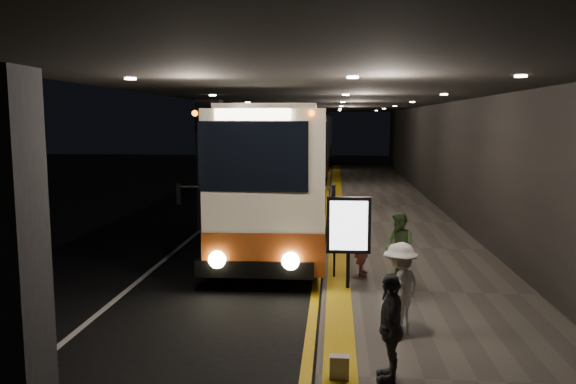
{
  "coord_description": "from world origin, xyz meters",
  "views": [
    {
      "loc": [
        2.75,
        -14.79,
        3.73
      ],
      "look_at": [
        1.42,
        0.96,
        1.7
      ],
      "focal_mm": 35.0,
      "sensor_mm": 36.0,
      "label": 1
    }
  ],
  "objects_px": {
    "passenger_boarding": "(363,241)",
    "passenger_waiting_grey": "(391,327)",
    "info_sign": "(349,227)",
    "coach_second": "(304,153)",
    "coach_main": "(282,177)",
    "passenger_waiting_white": "(400,289)",
    "bag_polka": "(392,285)",
    "bag_plain": "(339,367)",
    "passenger_waiting_green": "(399,247)",
    "coach_third": "(313,141)",
    "stanchion_post": "(334,255)"
  },
  "relations": [
    {
      "from": "coach_second",
      "to": "coach_third",
      "type": "height_order",
      "value": "coach_third"
    },
    {
      "from": "coach_second",
      "to": "info_sign",
      "type": "height_order",
      "value": "coach_second"
    },
    {
      "from": "coach_third",
      "to": "passenger_waiting_grey",
      "type": "xyz_separation_m",
      "value": [
        2.7,
        -40.19,
        -1.04
      ]
    },
    {
      "from": "coach_main",
      "to": "coach_second",
      "type": "height_order",
      "value": "coach_main"
    },
    {
      "from": "passenger_boarding",
      "to": "passenger_waiting_green",
      "type": "bearing_deg",
      "value": -112.54
    },
    {
      "from": "info_sign",
      "to": "coach_second",
      "type": "bearing_deg",
      "value": 94.85
    },
    {
      "from": "coach_third",
      "to": "passenger_waiting_white",
      "type": "bearing_deg",
      "value": -83.32
    },
    {
      "from": "coach_third",
      "to": "passenger_waiting_green",
      "type": "xyz_separation_m",
      "value": [
        3.37,
        -35.23,
        -1.04
      ]
    },
    {
      "from": "passenger_boarding",
      "to": "bag_plain",
      "type": "xyz_separation_m",
      "value": [
        -0.57,
        -5.4,
        -0.62
      ]
    },
    {
      "from": "bag_plain",
      "to": "info_sign",
      "type": "xyz_separation_m",
      "value": [
        0.21,
        4.27,
        1.17
      ]
    },
    {
      "from": "coach_second",
      "to": "passenger_waiting_green",
      "type": "distance_m",
      "value": 20.08
    },
    {
      "from": "coach_third",
      "to": "bag_plain",
      "type": "xyz_separation_m",
      "value": [
        2.01,
        -40.23,
        -1.63
      ]
    },
    {
      "from": "passenger_waiting_white",
      "to": "stanchion_post",
      "type": "height_order",
      "value": "passenger_waiting_white"
    },
    {
      "from": "passenger_waiting_green",
      "to": "stanchion_post",
      "type": "xyz_separation_m",
      "value": [
        -1.45,
        0.13,
        -0.24
      ]
    },
    {
      "from": "bag_polka",
      "to": "info_sign",
      "type": "relative_size",
      "value": 0.18
    },
    {
      "from": "passenger_boarding",
      "to": "passenger_waiting_green",
      "type": "xyz_separation_m",
      "value": [
        0.79,
        -0.4,
        -0.03
      ]
    },
    {
      "from": "coach_main",
      "to": "passenger_waiting_grey",
      "type": "bearing_deg",
      "value": -78.2
    },
    {
      "from": "passenger_boarding",
      "to": "stanchion_post",
      "type": "bearing_deg",
      "value": 116.9
    },
    {
      "from": "passenger_boarding",
      "to": "info_sign",
      "type": "relative_size",
      "value": 0.8
    },
    {
      "from": "coach_main",
      "to": "info_sign",
      "type": "height_order",
      "value": "coach_main"
    },
    {
      "from": "coach_third",
      "to": "stanchion_post",
      "type": "distance_m",
      "value": 35.17
    },
    {
      "from": "coach_second",
      "to": "bag_polka",
      "type": "height_order",
      "value": "coach_second"
    },
    {
      "from": "bag_plain",
      "to": "passenger_waiting_green",
      "type": "bearing_deg",
      "value": 74.76
    },
    {
      "from": "coach_main",
      "to": "passenger_waiting_white",
      "type": "relative_size",
      "value": 8.17
    },
    {
      "from": "coach_second",
      "to": "passenger_waiting_grey",
      "type": "distance_m",
      "value": 24.91
    },
    {
      "from": "bag_polka",
      "to": "bag_plain",
      "type": "bearing_deg",
      "value": -105.45
    },
    {
      "from": "bag_polka",
      "to": "passenger_waiting_green",
      "type": "bearing_deg",
      "value": 75.6
    },
    {
      "from": "passenger_boarding",
      "to": "passenger_waiting_grey",
      "type": "bearing_deg",
      "value": -174.22
    },
    {
      "from": "coach_second",
      "to": "bag_plain",
      "type": "xyz_separation_m",
      "value": [
        1.9,
        -24.79,
        -1.53
      ]
    },
    {
      "from": "bag_polka",
      "to": "bag_plain",
      "type": "relative_size",
      "value": 1.06
    },
    {
      "from": "passenger_boarding",
      "to": "stanchion_post",
      "type": "relative_size",
      "value": 1.51
    },
    {
      "from": "coach_main",
      "to": "bag_polka",
      "type": "xyz_separation_m",
      "value": [
        2.9,
        -6.29,
        -1.58
      ]
    },
    {
      "from": "coach_second",
      "to": "info_sign",
      "type": "distance_m",
      "value": 20.63
    },
    {
      "from": "coach_second",
      "to": "bag_plain",
      "type": "distance_m",
      "value": 24.91
    },
    {
      "from": "passenger_waiting_white",
      "to": "passenger_waiting_grey",
      "type": "height_order",
      "value": "passenger_waiting_white"
    },
    {
      "from": "coach_main",
      "to": "passenger_waiting_grey",
      "type": "relative_size",
      "value": 8.48
    },
    {
      "from": "passenger_waiting_grey",
      "to": "stanchion_post",
      "type": "relative_size",
      "value": 1.44
    },
    {
      "from": "passenger_boarding",
      "to": "passenger_waiting_white",
      "type": "xyz_separation_m",
      "value": [
        0.43,
        -3.66,
        -0.0
      ]
    },
    {
      "from": "coach_third",
      "to": "info_sign",
      "type": "xyz_separation_m",
      "value": [
        2.22,
        -35.96,
        -0.46
      ]
    },
    {
      "from": "bag_polka",
      "to": "stanchion_post",
      "type": "xyz_separation_m",
      "value": [
        -1.2,
        1.1,
        0.35
      ]
    },
    {
      "from": "passenger_waiting_green",
      "to": "coach_third",
      "type": "bearing_deg",
      "value": 154.82
    },
    {
      "from": "coach_third",
      "to": "passenger_waiting_green",
      "type": "distance_m",
      "value": 35.4
    },
    {
      "from": "passenger_waiting_green",
      "to": "info_sign",
      "type": "bearing_deg",
      "value": -88.41
    },
    {
      "from": "passenger_waiting_white",
      "to": "passenger_waiting_grey",
      "type": "relative_size",
      "value": 1.04
    },
    {
      "from": "passenger_waiting_white",
      "to": "coach_second",
      "type": "bearing_deg",
      "value": -138.7
    },
    {
      "from": "coach_second",
      "to": "coach_third",
      "type": "distance_m",
      "value": 15.43
    },
    {
      "from": "passenger_waiting_green",
      "to": "passenger_waiting_white",
      "type": "height_order",
      "value": "passenger_waiting_white"
    },
    {
      "from": "passenger_waiting_white",
      "to": "bag_plain",
      "type": "height_order",
      "value": "passenger_waiting_white"
    },
    {
      "from": "coach_main",
      "to": "passenger_waiting_green",
      "type": "relative_size",
      "value": 8.39
    },
    {
      "from": "passenger_waiting_white",
      "to": "passenger_waiting_grey",
      "type": "bearing_deg",
      "value": 23.62
    }
  ]
}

